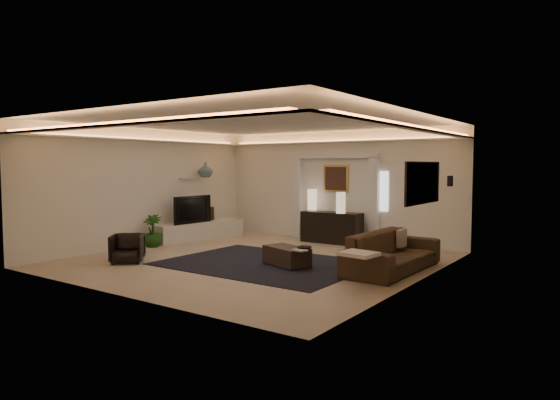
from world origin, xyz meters
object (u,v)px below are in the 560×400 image
Objects in this scene: console at (332,227)px; sofa at (392,252)px; coffee_table at (287,256)px; armchair at (127,248)px.

console is 0.63× the size of sofa.
coffee_table is at bearing 113.86° from sofa.
console is at bearing 122.44° from coffee_table.
sofa is 2.61× the size of coffee_table.
sofa is 3.86× the size of armchair.
sofa is at bearing -42.87° from console.
console reaches higher than sofa.
armchair is at bearing -131.56° from coffee_table.
armchair is (-2.88, -1.61, 0.09)m from coffee_table.
armchair reaches higher than coffee_table.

